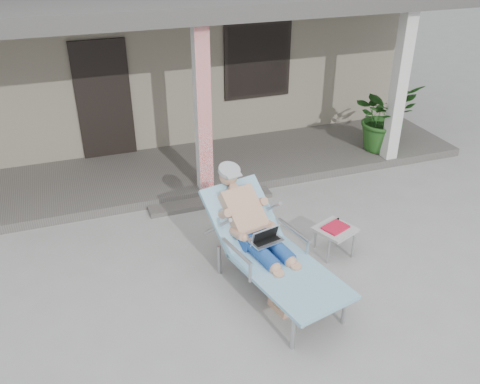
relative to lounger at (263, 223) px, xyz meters
name	(u,v)px	position (x,y,z in m)	size (l,w,h in m)	color
ground	(252,270)	(-0.04, 0.26, -0.88)	(60.00, 60.00, 0.00)	#9E9E99
house	(148,39)	(-0.04, 6.76, 0.78)	(10.40, 5.40, 3.30)	gray
porch_deck	(192,169)	(-0.04, 3.26, -0.81)	(10.00, 2.00, 0.15)	#605B56
porch_overhang	(185,11)	(-0.04, 3.21, 1.91)	(10.00, 2.30, 2.85)	silver
porch_step	(211,201)	(-0.04, 2.11, -0.84)	(2.00, 0.30, 0.07)	#605B56
lounger	(263,223)	(0.00, 0.00, 0.00)	(1.28, 2.28, 1.43)	#B7B7BC
side_table	(335,231)	(1.16, 0.27, -0.53)	(0.61, 0.61, 0.42)	#B5B5B0
potted_palm	(384,117)	(3.54, 2.81, -0.09)	(1.15, 1.00, 1.28)	#26591E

